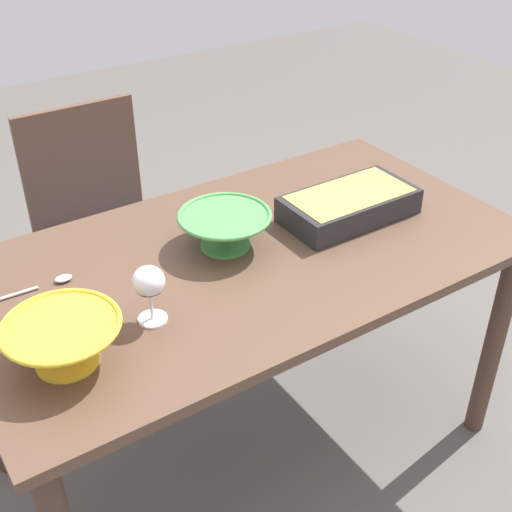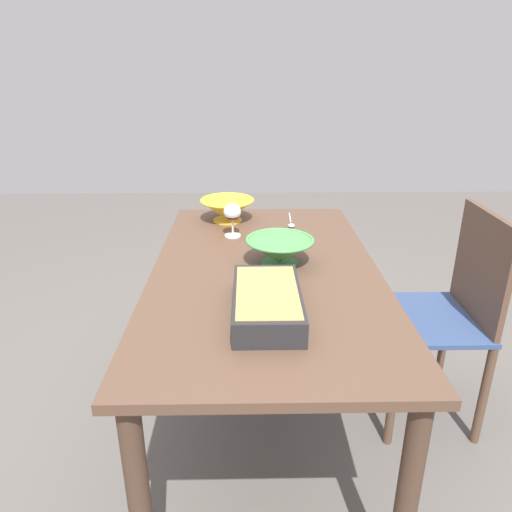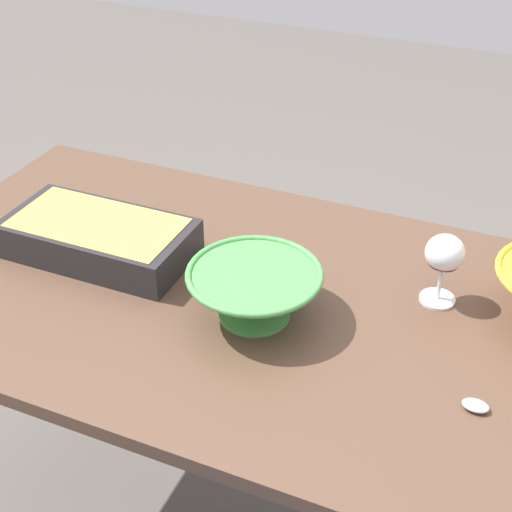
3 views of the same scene
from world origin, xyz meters
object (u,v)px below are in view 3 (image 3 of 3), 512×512
object	(u,v)px
casserole_dish	(99,236)
mixing_bowl	(254,291)
wine_glass	(444,257)
serving_spoon	(501,414)
dining_table	(249,334)

from	to	relation	value
casserole_dish	mixing_bowl	distance (m)	0.38
wine_glass	casserole_dish	size ratio (longest dim) A/B	0.38
casserole_dish	wine_glass	bearing A→B (deg)	9.95
wine_glass	serving_spoon	bearing A→B (deg)	-59.26
dining_table	mixing_bowl	world-z (taller)	mixing_bowl
dining_table	casserole_dish	size ratio (longest dim) A/B	3.85
serving_spoon	dining_table	bearing A→B (deg)	164.67
dining_table	mixing_bowl	distance (m)	0.17
wine_glass	dining_table	bearing A→B (deg)	-159.40
casserole_dish	serving_spoon	bearing A→B (deg)	-9.75
wine_glass	mixing_bowl	bearing A→B (deg)	-149.32
wine_glass	mixing_bowl	xyz separation A→B (m)	(-0.31, -0.18, -0.05)
mixing_bowl	wine_glass	bearing A→B (deg)	30.68
wine_glass	serving_spoon	xyz separation A→B (m)	(0.16, -0.27, -0.09)
dining_table	serving_spoon	bearing A→B (deg)	-15.33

